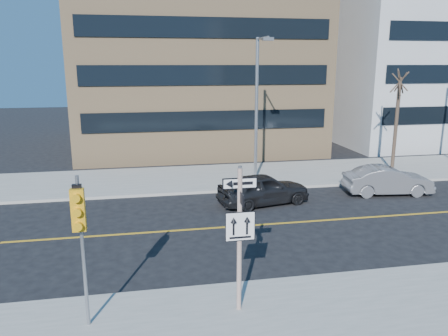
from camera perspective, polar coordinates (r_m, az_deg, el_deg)
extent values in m
plane|color=black|center=(14.90, -0.21, -13.45)|extent=(120.00, 120.00, 0.00)
cylinder|color=silver|center=(11.77, 2.02, -9.54)|extent=(0.13, 0.13, 4.00)
cylinder|color=gray|center=(11.13, 2.11, 0.12)|extent=(0.10, 0.10, 0.06)
cube|color=black|center=(11.24, 2.09, -2.01)|extent=(0.92, 0.03, 0.30)
cube|color=black|center=(11.34, 2.07, -3.72)|extent=(0.03, 0.92, 0.30)
cube|color=white|center=(11.53, 2.13, -7.64)|extent=(0.80, 0.03, 0.80)
cylinder|color=gray|center=(11.63, -17.93, -10.52)|extent=(0.09, 0.09, 4.00)
cube|color=gold|center=(11.02, -18.51, -5.22)|extent=(0.32, 0.22, 1.05)
sphere|color=#8C0705|center=(10.81, -18.73, -3.66)|extent=(0.17, 0.17, 0.17)
sphere|color=black|center=(10.91, -18.59, -5.42)|extent=(0.17, 0.17, 0.17)
sphere|color=black|center=(11.03, -18.45, -7.14)|extent=(0.17, 0.17, 0.17)
imported|color=black|center=(21.47, 5.18, -2.72)|extent=(2.73, 4.82, 1.55)
imported|color=slate|center=(24.56, 20.59, -1.54)|extent=(2.10, 4.67, 1.49)
cylinder|color=gray|center=(25.04, 4.25, 7.50)|extent=(0.18, 0.18, 8.00)
cylinder|color=gray|center=(23.97, 5.06, 16.56)|extent=(0.10, 2.20, 0.10)
cube|color=gray|center=(23.00, 5.75, 16.42)|extent=(0.55, 0.30, 0.16)
cylinder|color=#3B2F23|center=(29.06, 21.55, 5.25)|extent=(0.22, 0.22, 5.80)
cube|color=tan|center=(38.38, -4.24, 16.83)|extent=(18.00, 18.00, 18.00)
cube|color=#AFB1B5|center=(45.51, 25.52, 13.18)|extent=(20.00, 16.00, 15.00)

